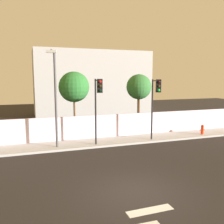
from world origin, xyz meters
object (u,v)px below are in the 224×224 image
at_px(traffic_light_left, 98,98).
at_px(traffic_light_right, 155,96).
at_px(fire_hydrant, 202,129).
at_px(street_lamp_curbside, 55,92).
at_px(roadside_tree_midright, 139,87).
at_px(roadside_tree_midleft, 74,87).

height_order(traffic_light_left, traffic_light_right, traffic_light_left).
distance_m(traffic_light_right, fire_hydrant, 5.96).
relative_size(traffic_light_left, traffic_light_right, 1.01).
distance_m(street_lamp_curbside, roadside_tree_midright, 8.50).
bearing_deg(traffic_light_left, traffic_light_right, -1.73).
height_order(traffic_light_left, roadside_tree_midright, roadside_tree_midright).
xyz_separation_m(traffic_light_left, street_lamp_curbside, (-2.74, 0.66, 0.41)).
relative_size(traffic_light_left, fire_hydrant, 5.69).
relative_size(traffic_light_left, roadside_tree_midleft, 0.86).
bearing_deg(traffic_light_left, street_lamp_curbside, 166.55).
xyz_separation_m(traffic_light_right, roadside_tree_midleft, (-5.15, 4.30, 0.59)).
distance_m(traffic_light_right, roadside_tree_midright, 4.39).
height_order(fire_hydrant, roadside_tree_midright, roadside_tree_midright).
relative_size(street_lamp_curbside, fire_hydrant, 7.84).
bearing_deg(traffic_light_right, street_lamp_curbside, 173.63).
xyz_separation_m(traffic_light_right, fire_hydrant, (5.08, 0.97, -2.96)).
xyz_separation_m(roadside_tree_midleft, roadside_tree_midright, (5.84, -0.00, -0.08)).
bearing_deg(roadside_tree_midright, traffic_light_right, -99.15).
relative_size(traffic_light_right, roadside_tree_midleft, 0.86).
bearing_deg(roadside_tree_midleft, traffic_light_right, -39.88).
bearing_deg(traffic_light_right, fire_hydrant, 10.85).
height_order(traffic_light_left, roadside_tree_midleft, roadside_tree_midleft).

